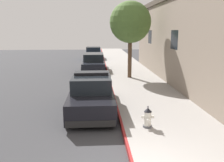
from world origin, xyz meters
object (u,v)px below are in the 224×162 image
(parked_car_silver_ahead, at_px, (94,63))
(parked_car_dark_far, at_px, (93,54))
(street_tree, at_px, (130,22))
(police_cruiser, at_px, (92,94))
(fire_hydrant, at_px, (148,117))

(parked_car_silver_ahead, height_order, parked_car_dark_far, same)
(parked_car_dark_far, xyz_separation_m, street_tree, (2.73, -12.24, 3.27))
(police_cruiser, xyz_separation_m, parked_car_dark_far, (-0.14, 18.87, -0.00))
(police_cruiser, bearing_deg, street_tree, 68.69)
(fire_hydrant, height_order, street_tree, street_tree)
(street_tree, bearing_deg, parked_car_dark_far, 102.56)
(police_cruiser, distance_m, street_tree, 7.83)
(police_cruiser, distance_m, parked_car_dark_far, 18.87)
(parked_car_silver_ahead, bearing_deg, street_tree, -53.87)
(street_tree, bearing_deg, police_cruiser, -111.31)
(parked_car_silver_ahead, bearing_deg, police_cruiser, -89.88)
(police_cruiser, height_order, fire_hydrant, police_cruiser)
(police_cruiser, bearing_deg, parked_car_dark_far, 90.43)
(street_tree, bearing_deg, parked_car_silver_ahead, 126.13)
(police_cruiser, bearing_deg, fire_hydrant, -51.14)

